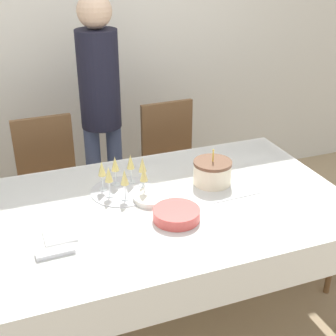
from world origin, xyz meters
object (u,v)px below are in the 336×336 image
Objects in this scene: birthday_cake at (212,172)px; plate_stack_main at (176,214)px; dining_chair_far_right at (173,162)px; plate_stack_dessert at (151,198)px; person_standing at (100,97)px; dining_chair_far_left at (50,182)px; champagne_tray at (123,178)px.

birthday_cake reaches higher than plate_stack_main.
dining_chair_far_right is 4.95× the size of plate_stack_dessert.
person_standing reaches higher than dining_chair_far_right.
plate_stack_main reaches higher than plate_stack_dessert.
person_standing is at bearing 91.61° from plate_stack_dessert.
dining_chair_far_right is at bearing 84.94° from birthday_cake.
dining_chair_far_left reaches higher than plate_stack_main.
champagne_tray is at bearing 170.64° from birthday_cake.
dining_chair_far_left reaches higher than plate_stack_dessert.
dining_chair_far_right is 1.01m from plate_stack_dessert.
plate_stack_main is (0.49, -1.09, 0.27)m from dining_chair_far_left.
birthday_cake is at bearing -44.26° from dining_chair_far_left.
plate_stack_main is (-0.33, -0.29, -0.04)m from birthday_cake.
champagne_tray is 1.50× the size of plate_stack_main.
birthday_cake is 0.51m from champagne_tray.
dining_chair_far_right is 0.56× the size of person_standing.
dining_chair_far_right reaches higher than champagne_tray.
dining_chair_far_right is at bearing 51.78° from champagne_tray.
birthday_cake is at bearing 9.27° from plate_stack_dessert.
person_standing is at bearing 165.03° from dining_chair_far_right.
plate_stack_main is 0.14× the size of person_standing.
dining_chair_far_left is 2.74× the size of champagne_tray.
birthday_cake is 0.62× the size of champagne_tray.
dining_chair_far_right is at bearing -14.97° from person_standing.
dining_chair_far_left is at bearing 135.74° from birthday_cake.
dining_chair_far_right is (0.90, -0.00, 0.00)m from dining_chair_far_left.
dining_chair_far_left is 1.00× the size of dining_chair_far_right.
birthday_cake is at bearing -9.36° from champagne_tray.
dining_chair_far_left is 1.23m from plate_stack_main.
plate_stack_main is (0.17, -0.37, -0.05)m from champagne_tray.
champagne_tray is at bearing -128.22° from dining_chair_far_right.
champagne_tray is 0.20× the size of person_standing.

